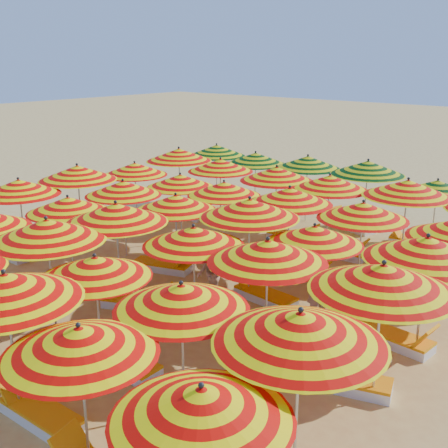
{
  "coord_description": "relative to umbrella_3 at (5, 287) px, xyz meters",
  "views": [
    {
      "loc": [
        9.43,
        -10.74,
        6.03
      ],
      "look_at": [
        0.0,
        0.5,
        1.6
      ],
      "focal_mm": 45.0,
      "sensor_mm": 36.0,
      "label": 1
    }
  ],
  "objects": [
    {
      "name": "lounger_23",
      "position": [
        -7.42,
        13.29,
        -2.22
      ],
      "size": [
        1.82,
        1.01,
        0.69
      ],
      "rotation": [
        0.0,
        0.0,
        -0.26
      ],
      "color": "white",
      "rests_on": "ground"
    },
    {
      "name": "umbrella_3",
      "position": [
        0.0,
        0.0,
        0.0
      ],
      "size": [
        3.09,
        3.09,
        2.69
      ],
      "color": "silver",
      "rests_on": "ground"
    },
    {
      "name": "umbrella_10",
      "position": [
        2.16,
        1.92,
        -0.21
      ],
      "size": [
        2.86,
        2.86,
        2.46
      ],
      "color": "silver",
      "rests_on": "ground"
    },
    {
      "name": "lounger_8",
      "position": [
        -1.59,
        4.19,
        -2.22
      ],
      "size": [
        1.82,
        1.24,
        0.69
      ],
      "rotation": [
        0.0,
        0.0,
        0.42
      ],
      "color": "white",
      "rests_on": "ground"
    },
    {
      "name": "umbrella_31",
      "position": [
        -4.72,
        11.02,
        -0.16
      ],
      "size": [
        2.51,
        2.51,
        2.51
      ],
      "color": "silver",
      "rests_on": "ground"
    },
    {
      "name": "umbrella_11",
      "position": [
        4.48,
        1.92,
        -0.01
      ],
      "size": [
        3.35,
        3.35,
        2.68
      ],
      "color": "silver",
      "rests_on": "ground"
    },
    {
      "name": "umbrella_13",
      "position": [
        -4.49,
        4.35,
        -0.24
      ],
      "size": [
        2.74,
        2.74,
        2.41
      ],
      "color": "silver",
      "rests_on": "ground"
    },
    {
      "name": "umbrella_40",
      "position": [
        2.39,
        13.06,
        -0.27
      ],
      "size": [
        2.54,
        2.54,
        2.39
      ],
      "color": "silver",
      "rests_on": "ground"
    },
    {
      "name": "umbrella_16",
      "position": [
        2.13,
        4.42,
        -0.09
      ],
      "size": [
        3.05,
        3.05,
        2.59
      ],
      "color": "silver",
      "rests_on": "ground"
    },
    {
      "name": "umbrella_9",
      "position": [
        -0.24,
        1.99,
        -0.29
      ],
      "size": [
        2.39,
        2.39,
        2.36
      ],
      "color": "silver",
      "rests_on": "ground"
    },
    {
      "name": "umbrella_37",
      "position": [
        -4.65,
        13.04,
        -0.18
      ],
      "size": [
        2.56,
        2.56,
        2.49
      ],
      "color": "silver",
      "rests_on": "ground"
    },
    {
      "name": "umbrella_28",
      "position": [
        2.05,
        8.7,
        -0.17
      ],
      "size": [
        2.99,
        2.99,
        2.5
      ],
      "color": "silver",
      "rests_on": "ground"
    },
    {
      "name": "beachgoer_b",
      "position": [
        -0.44,
        5.54,
        -1.59
      ],
      "size": [
        0.95,
        0.94,
        1.55
      ],
      "primitive_type": "imported",
      "rotation": [
        0.0,
        0.0,
        5.55
      ],
      "color": "tan",
      "rests_on": "ground"
    },
    {
      "name": "lounger_14",
      "position": [
        -7.3,
        9.01,
        -2.22
      ],
      "size": [
        1.82,
        1.17,
        0.69
      ],
      "rotation": [
        0.0,
        0.0,
        0.37
      ],
      "color": "white",
      "rests_on": "ground"
    },
    {
      "name": "lounger_25",
      "position": [
        1.79,
        13.27,
        -2.22
      ],
      "size": [
        1.81,
        0.9,
        0.69
      ],
      "rotation": [
        0.0,
        0.0,
        3.33
      ],
      "color": "white",
      "rests_on": "ground"
    },
    {
      "name": "umbrella_21",
      "position": [
        0.04,
        6.54,
        -0.01
      ],
      "size": [
        2.89,
        2.89,
        2.68
      ],
      "color": "silver",
      "rests_on": "ground"
    },
    {
      "name": "lounger_13",
      "position": [
        4.06,
        6.52,
        -2.22
      ],
      "size": [
        1.78,
        0.73,
        0.69
      ],
      "rotation": [
        0.0,
        0.0,
        -0.09
      ],
      "color": "white",
      "rests_on": "ground"
    },
    {
      "name": "umbrella_34",
      "position": [
        2.23,
        11.09,
        0.02
      ],
      "size": [
        2.84,
        2.84,
        2.71
      ],
      "color": "silver",
      "rests_on": "ground"
    },
    {
      "name": "lounger_11",
      "position": [
        -2.94,
        6.37,
        -2.22
      ],
      "size": [
        1.83,
        1.1,
        0.69
      ],
      "rotation": [
        0.0,
        0.0,
        0.33
      ],
      "color": "white",
      "rests_on": "ground"
    },
    {
      "name": "lounger_21",
      "position": [
        0.43,
        10.72,
        -2.22
      ],
      "size": [
        1.77,
        0.69,
        0.69
      ],
      "rotation": [
        0.0,
        0.0,
        0.06
      ],
      "color": "white",
      "rests_on": "ground"
    },
    {
      "name": "umbrella_23",
      "position": [
        4.57,
        6.42,
        -0.02
      ],
      "size": [
        2.81,
        2.81,
        2.67
      ],
      "color": "silver",
      "rests_on": "ground"
    },
    {
      "name": "beachgoer_a",
      "position": [
        2.12,
        6.48,
        -1.62
      ],
      "size": [
        0.59,
        0.66,
        1.51
      ],
      "primitive_type": "imported",
      "rotation": [
        0.0,
        0.0,
        4.16
      ],
      "color": "tan",
      "rests_on": "ground"
    },
    {
      "name": "umbrella_5",
      "position": [
        4.37,
        -0.02,
        -0.26
      ],
      "size": [
        2.55,
        2.55,
        2.39
      ],
      "color": "silver",
      "rests_on": "ground"
    },
    {
      "name": "umbrella_19",
      "position": [
        -4.74,
        6.5,
        -0.21
      ],
      "size": [
        2.89,
        2.89,
        2.46
      ],
      "color": "silver",
      "rests_on": "ground"
    },
    {
      "name": "umbrella_12",
      "position": [
        -6.88,
        4.32,
        -0.1
      ],
      "size": [
        3.0,
        3.0,
        2.57
      ],
      "color": "silver",
      "rests_on": "ground"
    },
    {
      "name": "umbrella_17",
      "position": [
        4.59,
        4.35,
        0.02
      ],
      "size": [
        3.02,
        3.02,
        2.71
      ],
      "color": "silver",
      "rests_on": "ground"
    },
    {
      "name": "lounger_12",
      "position": [
        0.54,
        6.55,
        -2.22
      ],
      "size": [
        1.78,
        0.73,
        0.69
      ],
      "rotation": [
        0.0,
        0.0,
        3.05
      ],
      "color": "white",
      "rests_on": "ground"
    },
    {
      "name": "umbrella_26",
      "position": [
        -2.48,
        8.56,
        -0.25
      ],
      "size": [
        2.52,
        2.52,
        2.4
      ],
      "color": "silver",
      "rests_on": "ground"
    },
    {
      "name": "umbrella_20",
      "position": [
        -2.44,
        6.42,
        -0.25
      ],
      "size": [
        2.81,
        2.81,
        2.4
      ],
      "color": "silver",
      "rests_on": "ground"
    },
    {
      "name": "umbrella_30",
      "position": [
        -6.82,
        11.04,
        -0.01
      ],
      "size": [
        2.81,
        2.81,
        2.68
      ],
      "color": "silver",
      "rests_on": "ground"
    },
    {
      "name": "umbrella_18",
      "position": [
        -6.9,
        6.43,
        -0.0
      ],
      "size": [
        3.13,
        3.13,
        2.69
      ],
      "color": "silver",
      "rests_on": "ground"
    },
    {
      "name": "umbrella_4",
      "position": [
        2.06,
        -0.06,
        -0.23
      ],
      "size": [
        2.79,
        2.79,
        2.43
      ],
      "color": "silver",
      "rests_on": "ground"
    },
    {
      "name": "lounger_20",
      "position": [
        -1.52,
        11.07,
        -2.22
      ],
      "size": [
        1.78,
        0.74,
        0.69
      ],
      "rotation": [
        0.0,
        0.0,
        0.1
      ],
      "color": "white",
      "rests_on": "ground"
    },
    {
      "name": "umbrella_14",
      "position": [
        -2.19,
        4.13,
        -0.01
      ],
      "size": [
        3.11,
        3.11,
        2.68
      ],
      "color": "silver",
      "rests_on": "ground"
    },
    {
      "name": "lounger_9",
      "position": [
        2.63,
        4.41,
        -2.22
      ],
      "size": [
        1.83,
        1.13,
        0.69
      ],
      "rotation": [
        0.0,
        0.0,
        3.49
      ],
      "color": "white",
      "rests_on": "ground"
    },
    {
      "name": "umbrella_36",
      "position": [
        -6.92,
        13.36,
        -0.14
      ],
      "size": [
        2.51,
        2.51,
        2.53
      ],
      "color": "silver",
      "rests_on": "ground"
    },
    {
      "name": "umbrella_32",
      "position": [
        -2.12,
        10.83,
        -0.1
      ],
      "size": [
        3.1,
        3.1,
        2.58
      ],
      "color": "silver",
      "rests_on": "ground"
    },
    {
      "name": "umbrella_25",
      "position": [
        -4.38,
        8.6,
        -0.28
      ],
      "size": [
        2.37,
        2.37,
        2.37
      ],
      "color": "silver",
      "rests_on": "ground"
    },
    {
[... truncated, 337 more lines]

